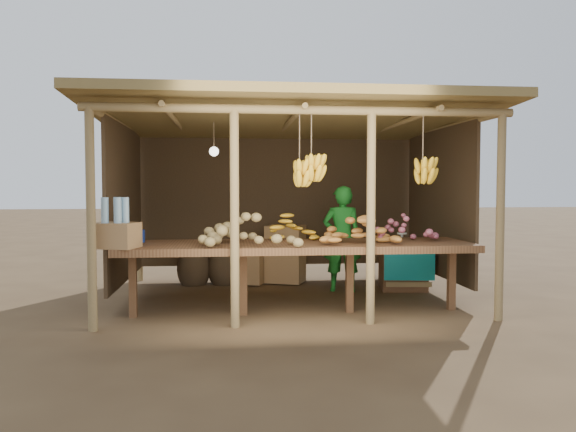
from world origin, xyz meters
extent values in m
plane|color=brown|center=(0.00, 0.00, 0.00)|extent=(60.00, 60.00, 0.00)
cylinder|color=olive|center=(-2.10, -1.50, 1.10)|extent=(0.09, 0.09, 2.20)
cylinder|color=olive|center=(2.10, -1.50, 1.10)|extent=(0.09, 0.09, 2.20)
cylinder|color=olive|center=(-2.10, 1.50, 1.10)|extent=(0.09, 0.09, 2.20)
cylinder|color=olive|center=(2.10, 1.50, 1.10)|extent=(0.09, 0.09, 2.20)
cylinder|color=olive|center=(-0.70, -1.50, 1.10)|extent=(0.09, 0.09, 2.20)
cylinder|color=olive|center=(0.70, -1.50, 1.10)|extent=(0.09, 0.09, 2.20)
cylinder|color=olive|center=(0.00, -1.50, 2.20)|extent=(4.40, 0.09, 0.09)
cylinder|color=olive|center=(0.00, 1.50, 2.20)|extent=(4.40, 0.09, 0.09)
cube|color=olive|center=(0.00, 0.00, 2.29)|extent=(4.70, 3.50, 0.28)
cube|color=#44321F|center=(0.00, 1.48, 1.21)|extent=(4.20, 0.04, 1.98)
cube|color=#44321F|center=(-2.08, 0.20, 1.21)|extent=(0.04, 2.40, 1.98)
cube|color=#44321F|center=(2.08, 0.20, 1.21)|extent=(0.04, 2.40, 1.98)
cube|color=brown|center=(0.00, -0.95, 0.76)|extent=(3.90, 1.05, 0.08)
cube|color=brown|center=(-1.80, -0.95, 0.36)|extent=(0.08, 0.08, 0.72)
cube|color=brown|center=(-0.60, -0.95, 0.36)|extent=(0.08, 0.08, 0.72)
cube|color=brown|center=(0.60, -0.95, 0.36)|extent=(0.08, 0.08, 0.72)
cube|color=brown|center=(1.80, -0.95, 0.36)|extent=(0.08, 0.08, 0.72)
cylinder|color=navy|center=(-1.90, -0.70, 0.87)|extent=(0.39, 0.39, 0.14)
cube|color=#976F44|center=(-1.90, -1.29, 0.93)|extent=(0.49, 0.43, 0.26)
imported|color=#1B7D24|center=(0.78, 0.34, 0.72)|extent=(0.57, 0.42, 1.44)
cube|color=brown|center=(1.65, 0.38, 0.28)|extent=(0.68, 0.60, 0.56)
cube|color=#0C868A|center=(1.65, 0.38, 0.59)|extent=(0.75, 0.67, 0.06)
cube|color=#976F44|center=(0.07, 1.03, 0.23)|extent=(0.63, 0.57, 0.42)
cube|color=#976F44|center=(0.07, 1.03, 0.65)|extent=(0.63, 0.57, 0.42)
cube|color=#976F44|center=(-0.50, 1.03, 0.23)|extent=(0.63, 0.57, 0.42)
ellipsoid|color=#44321F|center=(-1.27, 1.05, 0.28)|extent=(0.48, 0.48, 0.65)
ellipsoid|color=#44321F|center=(-0.83, 1.05, 0.28)|extent=(0.48, 0.48, 0.65)
camera|label=1|loc=(-0.76, -7.15, 1.43)|focal=35.00mm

